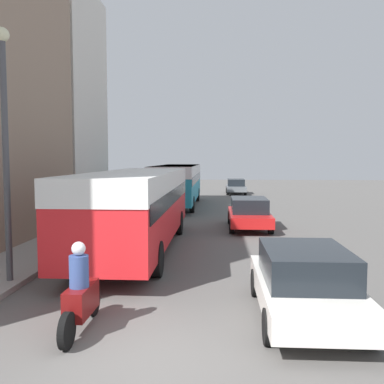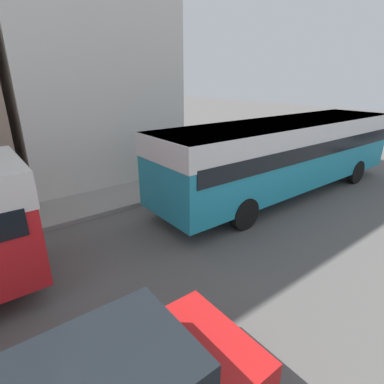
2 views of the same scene
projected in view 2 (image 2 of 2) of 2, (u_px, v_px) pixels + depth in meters
The scene contains 4 objects.
building_far_terrace at pixel (74, 24), 12.71m from camera, with size 6.81×6.48×12.81m.
bus_following at pixel (286, 147), 11.30m from camera, with size 2.67×11.22×2.81m.
pedestrian_near_curb at pixel (288, 140), 16.72m from camera, with size 0.33×0.33×1.71m.
pedestrian_walking_away at pixel (242, 147), 15.17m from camera, with size 0.40×0.40×1.71m.
Camera 2 is at (4.87, 12.94, 4.28)m, focal length 28.00 mm.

